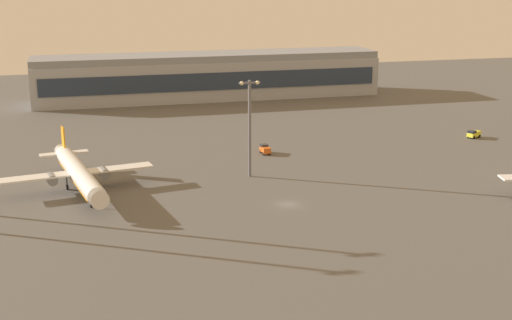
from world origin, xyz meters
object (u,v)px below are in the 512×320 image
airplane_near_gate (78,173)px  cargo_loader (474,134)px  apron_light_west (250,121)px  maintenance_van (265,149)px

airplane_near_gate → cargo_loader: size_ratio=9.04×
cargo_loader → apron_light_west: apron_light_west is taller
maintenance_van → cargo_loader: same height
apron_light_west → maintenance_van: bearing=64.6°
airplane_near_gate → cargo_loader: bearing=-178.0°
maintenance_van → cargo_loader: size_ratio=0.91×
apron_light_west → cargo_loader: bearing=16.5°
apron_light_west → airplane_near_gate: bearing=-178.2°
cargo_loader → maintenance_van: bearing=67.3°
airplane_near_gate → maintenance_van: airplane_near_gate is taller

